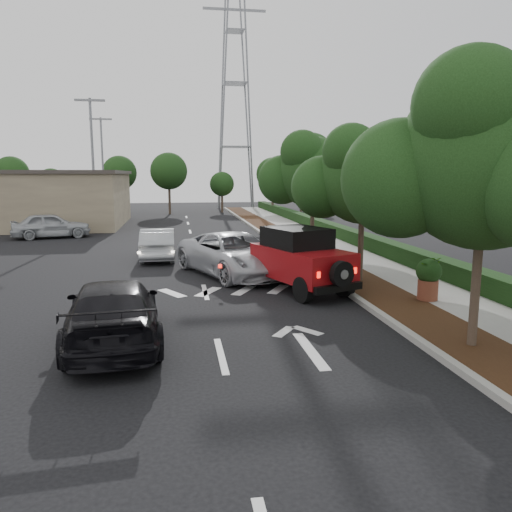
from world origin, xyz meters
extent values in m
plane|color=black|center=(0.00, 0.00, 0.00)|extent=(120.00, 120.00, 0.00)
cube|color=#9E9B93|center=(4.60, 12.00, 0.07)|extent=(0.20, 70.00, 0.15)
cube|color=black|center=(5.60, 12.00, 0.06)|extent=(1.80, 70.00, 0.12)
cube|color=gray|center=(7.50, 12.00, 0.06)|extent=(2.00, 70.00, 0.12)
cube|color=black|center=(8.90, 12.00, 0.40)|extent=(0.80, 70.00, 0.80)
cylinder|color=black|center=(2.01, 6.53, 0.41)|extent=(0.55, 0.86, 0.81)
cylinder|color=black|center=(3.50, 7.08, 0.41)|extent=(0.55, 0.86, 0.81)
cylinder|color=black|center=(2.90, 4.13, 0.41)|extent=(0.55, 0.86, 0.81)
cylinder|color=black|center=(4.39, 4.68, 0.41)|extent=(0.55, 0.86, 0.81)
cube|color=maroon|center=(3.20, 5.61, 0.97)|extent=(3.04, 4.17, 1.02)
cube|color=black|center=(3.09, 5.89, 1.80)|extent=(2.30, 2.53, 0.65)
cube|color=maroon|center=(2.70, 6.95, 0.89)|extent=(1.88, 1.55, 0.83)
cube|color=black|center=(3.89, 3.77, 0.51)|extent=(1.69, 0.78, 0.22)
cylinder|color=black|center=(3.94, 3.63, 0.97)|extent=(0.80, 0.48, 0.77)
cube|color=#FF190C|center=(3.21, 3.58, 0.97)|extent=(0.11, 0.07, 0.18)
cube|color=#FF190C|center=(4.52, 4.07, 0.97)|extent=(0.11, 0.07, 0.18)
imported|color=#B1B3B9|center=(1.32, 8.70, 0.82)|extent=(4.71, 6.50, 1.64)
imported|color=black|center=(-2.39, 1.22, 0.75)|extent=(2.57, 5.33, 1.50)
imported|color=#B1B5B9|center=(-1.78, 13.01, 0.71)|extent=(1.56, 4.34, 1.42)
imported|color=#AEB2B6|center=(-8.56, 21.92, 0.78)|extent=(4.92, 2.96, 1.57)
cylinder|color=brown|center=(6.60, 3.42, 0.43)|extent=(0.62, 0.62, 0.61)
sphere|color=black|center=(6.60, 3.42, 1.01)|extent=(0.76, 0.76, 0.76)
imported|color=black|center=(6.60, 3.42, 1.10)|extent=(0.65, 0.57, 0.72)
camera|label=1|loc=(-0.88, -10.34, 3.90)|focal=35.00mm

